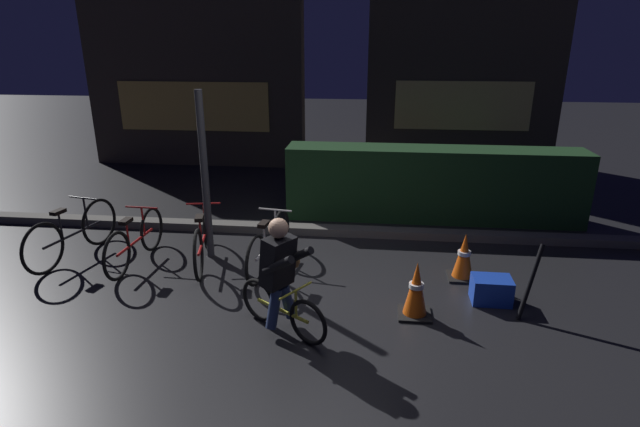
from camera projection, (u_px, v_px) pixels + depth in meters
ground_plane at (297, 304)px, 5.78m from camera, size 40.00×40.00×0.00m
sidewalk_curb at (318, 230)px, 7.83m from camera, size 12.00×0.24×0.12m
hedge_row at (433, 184)px, 8.31m from camera, size 4.80×0.70×1.20m
storefront_left at (195, 79)px, 11.56m from camera, size 5.00×0.54×3.97m
storefront_right at (465, 60)px, 11.45m from camera, size 4.38×0.54×4.81m
street_post at (205, 177)px, 6.67m from camera, size 0.10×0.10×2.28m
parked_bike_leftmost at (73, 233)px, 6.88m from camera, size 0.48×1.70×0.79m
parked_bike_left_mid at (135, 241)px, 6.71m from camera, size 0.46×1.57×0.72m
parked_bike_center_left at (203, 239)px, 6.73m from camera, size 0.48×1.64×0.77m
parked_bike_center_right at (269, 244)px, 6.57m from camera, size 0.46×1.59×0.74m
traffic_cone_near at (416, 290)px, 5.45m from camera, size 0.36×0.36×0.64m
traffic_cone_far at (464, 257)px, 6.31m from camera, size 0.36×0.36×0.61m
blue_crate at (491, 290)px, 5.79m from camera, size 0.44×0.32×0.30m
cyclist at (281, 275)px, 5.08m from camera, size 1.01×0.72×1.25m
closed_umbrella at (531, 282)px, 5.44m from camera, size 0.29×0.31×0.80m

